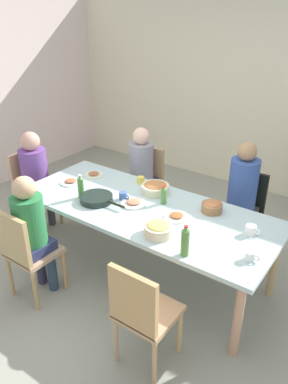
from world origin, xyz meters
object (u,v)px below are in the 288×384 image
Objects in this scene: person_3 at (32,227)px; plate_2 at (71,182)px; person_2 at (35,171)px; bottle_2 at (185,241)px; bowl_0 at (155,188)px; bowl_2 at (212,207)px; bottle_0 at (81,187)px; plate_3 at (94,175)px; cup_0 at (251,256)px; cup_1 at (141,180)px; person_4 at (141,168)px; person_0 at (242,193)px; serving_pan at (97,198)px; plate_0 at (134,203)px; chair_0 at (243,209)px; bowl_1 at (158,229)px; chair_3 at (26,250)px; bottle_1 at (164,195)px; plate_1 at (176,217)px; dining_table at (144,213)px; chair_2 at (32,185)px; chair_1 at (142,311)px; chair_4 at (145,180)px; cup_2 at (251,230)px; cup_3 at (123,196)px.

plate_2 is (-0.30, 0.76, 0.06)m from person_3.
bottle_2 is at bearing -11.01° from person_2.
person_2 is 1.48m from bowl_0.
plate_2 is 1.14× the size of bowl_2.
bottle_0 is at bearing -28.23° from plate_2.
cup_0 is (1.94, -0.45, 0.02)m from plate_3.
plate_3 is at bearing -165.11° from cup_1.
person_3 is 5.76× the size of plate_3.
person_4 is at bearing 70.42° from plate_2.
person_0 is 1.24m from person_4.
plate_0 is at bearing 26.67° from serving_pan.
bowl_1 is (-0.25, -1.20, 0.28)m from chair_0.
plate_0 is (0.51, 0.87, 0.24)m from chair_3.
plate_0 is 0.29m from bottle_1.
bottle_0 is 0.79m from bottle_1.
plate_1 is at bearing 42.46° from chair_3.
dining_table is 0.13m from plate_0.
serving_pan is at bearing -154.74° from bowl_2.
bowl_0 is 0.76m from bowl_1.
dining_table is 2.12× the size of person_2.
person_4 is 4.81× the size of plate_0.
bottle_1 is (-0.26, 0.47, 0.03)m from bowl_1.
chair_2 reaches higher than plate_3.
person_2 is 1.12m from serving_pan.
chair_1 reaches higher than dining_table.
plate_1 is 1.26m from plate_2.
chair_0 is 0.77× the size of person_3.
plate_2 is 1.64m from bottle_2.
chair_0 is 4.41× the size of plate_3.
plate_3 is 1.34m from bowl_1.
chair_4 is 0.76× the size of person_4.
chair_2 is 2.03m from bowl_1.
bowl_2 is at bearing 45.06° from chair_3.
cup_0 is 0.46× the size of bottle_0.
bottle_1 reaches higher than chair_2.
plate_2 is 1.31m from bowl_1.
bottle_0 is at bearing 170.04° from bottle_2.
cup_1 is at bearing 129.33° from dining_table.
serving_pan is 4.44× the size of cup_0.
person_3 is 1.07m from plate_3.
bowl_1 is 0.49× the size of serving_pan.
cup_2 is at bearing -62.27° from person_0.
plate_0 is at bearing -141.53° from bottle_1.
chair_2 is at bearing 175.71° from cup_0.
chair_4 is at bearing 90.00° from person_3.
cup_3 is at bearing -160.45° from bowl_2.
bottle_1 is (0.19, -0.14, 0.03)m from bowl_0.
cup_0 is (2.72, -0.20, 0.26)m from chair_2.
cup_2 is at bearing 7.35° from dining_table.
person_2 is 1.42m from plate_0.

